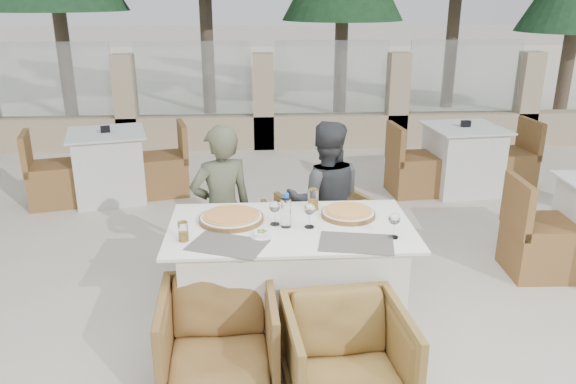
{
  "coord_description": "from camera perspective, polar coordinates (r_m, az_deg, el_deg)",
  "views": [
    {
      "loc": [
        -0.13,
        -3.46,
        2.21
      ],
      "look_at": [
        0.09,
        0.22,
        0.9
      ],
      "focal_mm": 35.0,
      "sensor_mm": 36.0,
      "label": 1
    }
  ],
  "objects": [
    {
      "name": "ground",
      "position": [
        4.11,
        -1.11,
        -13.0
      ],
      "size": [
        80.0,
        80.0,
        0.0
      ],
      "primitive_type": "plane",
      "color": "beige",
      "rests_on": "ground"
    },
    {
      "name": "sand_patch",
      "position": [
        17.6,
        -3.05,
        12.29
      ],
      "size": [
        30.0,
        16.0,
        0.01
      ],
      "primitive_type": "cube",
      "color": "#FAECCC",
      "rests_on": "ground"
    },
    {
      "name": "perimeter_wall_far",
      "position": [
        8.38,
        -2.53,
        9.82
      ],
      "size": [
        10.0,
        0.34,
        1.6
      ],
      "primitive_type": null,
      "color": "tan",
      "rests_on": "ground"
    },
    {
      "name": "dining_table",
      "position": [
        3.85,
        0.27,
        -8.75
      ],
      "size": [
        1.6,
        0.9,
        0.77
      ],
      "primitive_type": null,
      "color": "white",
      "rests_on": "ground"
    },
    {
      "name": "placemat_near_left",
      "position": [
        3.43,
        -6.15,
        -5.36
      ],
      "size": [
        0.53,
        0.44,
        0.0
      ],
      "primitive_type": "cube",
      "rotation": [
        0.0,
        0.0,
        -0.38
      ],
      "color": "#5F5952",
      "rests_on": "dining_table"
    },
    {
      "name": "placemat_near_right",
      "position": [
        3.46,
        6.94,
        -5.15
      ],
      "size": [
        0.5,
        0.38,
        0.0
      ],
      "primitive_type": "cube",
      "rotation": [
        0.0,
        0.0,
        -0.19
      ],
      "color": "#5D5950",
      "rests_on": "dining_table"
    },
    {
      "name": "pizza_left",
      "position": [
        3.77,
        -5.79,
        -2.54
      ],
      "size": [
        0.46,
        0.46,
        0.06
      ],
      "primitive_type": "cylinder",
      "rotation": [
        0.0,
        0.0,
        -0.06
      ],
      "color": "#CA4E1B",
      "rests_on": "dining_table"
    },
    {
      "name": "pizza_right",
      "position": [
        3.85,
        6.14,
        -2.13
      ],
      "size": [
        0.47,
        0.47,
        0.05
      ],
      "primitive_type": "cylinder",
      "rotation": [
        0.0,
        0.0,
        0.34
      ],
      "color": "orange",
      "rests_on": "dining_table"
    },
    {
      "name": "water_bottle",
      "position": [
        3.62,
        -0.2,
        -1.87
      ],
      "size": [
        0.08,
        0.08,
        0.23
      ],
      "primitive_type": "cylinder",
      "rotation": [
        0.0,
        0.0,
        -0.18
      ],
      "color": "#C2E4FF",
      "rests_on": "dining_table"
    },
    {
      "name": "wine_glass_centre",
      "position": [
        3.67,
        -1.36,
        -2.0
      ],
      "size": [
        0.1,
        0.1,
        0.18
      ],
      "primitive_type": null,
      "rotation": [
        0.0,
        0.0,
        0.34
      ],
      "color": "white",
      "rests_on": "dining_table"
    },
    {
      "name": "wine_glass_near",
      "position": [
        3.63,
        2.2,
        -2.27
      ],
      "size": [
        0.1,
        0.1,
        0.18
      ],
      "primitive_type": null,
      "rotation": [
        0.0,
        0.0,
        0.35
      ],
      "color": "white",
      "rests_on": "dining_table"
    },
    {
      "name": "wine_glass_corner",
      "position": [
        3.54,
        10.72,
        -3.2
      ],
      "size": [
        0.08,
        0.08,
        0.18
      ],
      "primitive_type": null,
      "rotation": [
        0.0,
        0.0,
        -0.0
      ],
      "color": "white",
      "rests_on": "dining_table"
    },
    {
      "name": "beer_glass_left",
      "position": [
        3.5,
        -10.59,
        -3.96
      ],
      "size": [
        0.08,
        0.08,
        0.12
      ],
      "primitive_type": "cylinder",
      "rotation": [
        0.0,
        0.0,
        -0.25
      ],
      "color": "gold",
      "rests_on": "dining_table"
    },
    {
      "name": "beer_glass_right",
      "position": [
        3.94,
        2.57,
        -0.72
      ],
      "size": [
        0.08,
        0.08,
        0.15
      ],
      "primitive_type": "cylinder",
      "rotation": [
        0.0,
        0.0,
        0.08
      ],
      "color": "gold",
      "rests_on": "dining_table"
    },
    {
      "name": "olive_dish",
      "position": [
        3.52,
        -2.66,
        -4.21
      ],
      "size": [
        0.15,
        0.15,
        0.04
      ],
      "primitive_type": null,
      "rotation": [
        0.0,
        0.0,
        0.42
      ],
      "color": "white",
      "rests_on": "dining_table"
    },
    {
      "name": "armchair_far_left",
      "position": [
        4.51,
        -5.59,
        -5.61
      ],
      "size": [
        0.73,
        0.75,
        0.6
      ],
      "primitive_type": "imported",
      "rotation": [
        0.0,
        0.0,
        3.29
      ],
      "color": "brown",
      "rests_on": "ground"
    },
    {
      "name": "armchair_far_right",
      "position": [
        4.81,
        3.81,
        -3.73
      ],
      "size": [
        0.89,
        0.9,
        0.62
      ],
      "primitive_type": "imported",
      "rotation": [
        0.0,
        0.0,
        3.57
      ],
      "color": "olive",
      "rests_on": "ground"
    },
    {
      "name": "armchair_near_left",
      "position": [
        3.39,
        -7.01,
        -14.66
      ],
      "size": [
        0.69,
        0.71,
        0.62
      ],
      "primitive_type": "imported",
      "rotation": [
        0.0,
        0.0,
        0.04
      ],
      "color": "brown",
      "rests_on": "ground"
    },
    {
      "name": "armchair_near_right",
      "position": [
        3.23,
        5.97,
        -16.59
      ],
      "size": [
        0.72,
        0.73,
        0.61
      ],
      "primitive_type": "imported",
      "rotation": [
        0.0,
        0.0,
        0.09
      ],
      "color": "olive",
      "rests_on": "ground"
    },
    {
      "name": "diner_left",
      "position": [
        4.27,
        -6.72,
        -1.88
      ],
      "size": [
        0.56,
        0.47,
        1.32
      ],
      "primitive_type": "imported",
      "rotation": [
        0.0,
        0.0,
        3.52
      ],
      "color": "#4E533C",
      "rests_on": "ground"
    },
    {
      "name": "diner_right",
      "position": [
        4.47,
        3.78,
        -0.93
      ],
      "size": [
        0.65,
        0.52,
        1.3
      ],
      "primitive_type": "imported",
      "rotation": [
        0.0,
        0.0,
        3.09
      ],
      "color": "#3B3D40",
      "rests_on": "ground"
    },
    {
      "name": "bg_table_a",
      "position": [
        6.6,
        -17.69,
        2.55
      ],
      "size": [
        1.79,
        1.19,
        0.77
      ],
      "primitive_type": null,
      "rotation": [
        0.0,
        0.0,
        0.24
      ],
      "color": "silver",
      "rests_on": "ground"
    },
    {
      "name": "bg_table_b",
      "position": [
        6.86,
        17.26,
        3.22
      ],
      "size": [
        1.72,
        0.98,
        0.77
      ],
      "primitive_type": null,
      "rotation": [
        0.0,
        0.0,
        0.1
      ],
      "color": "silver",
      "rests_on": "ground"
    }
  ]
}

